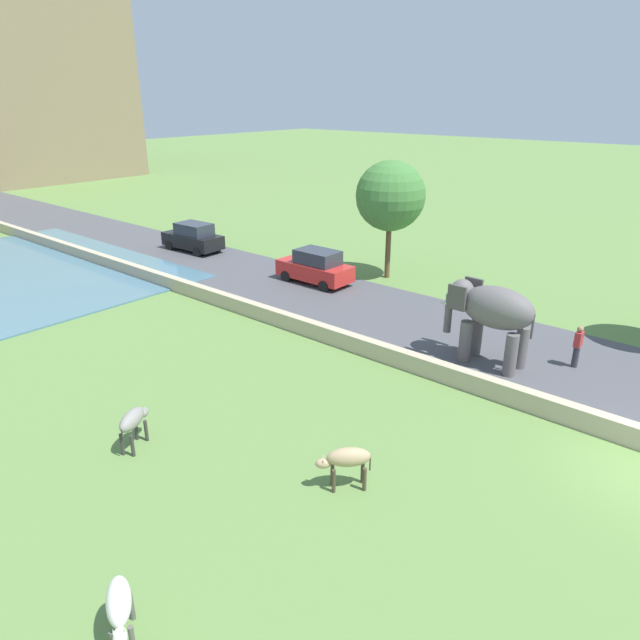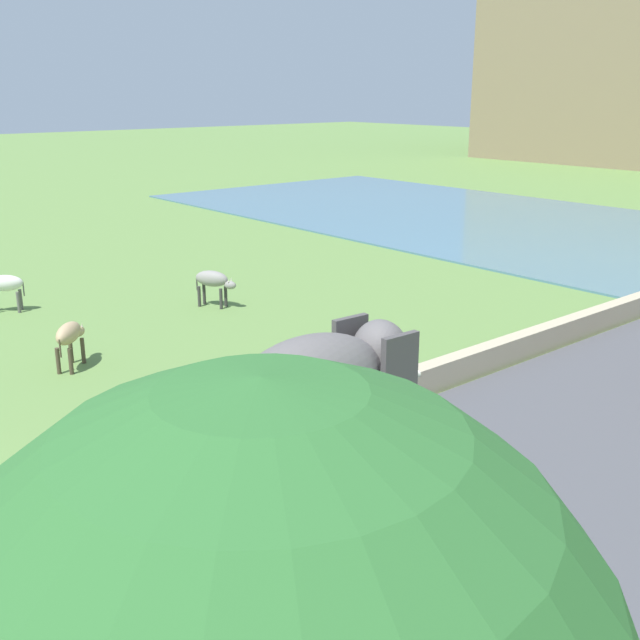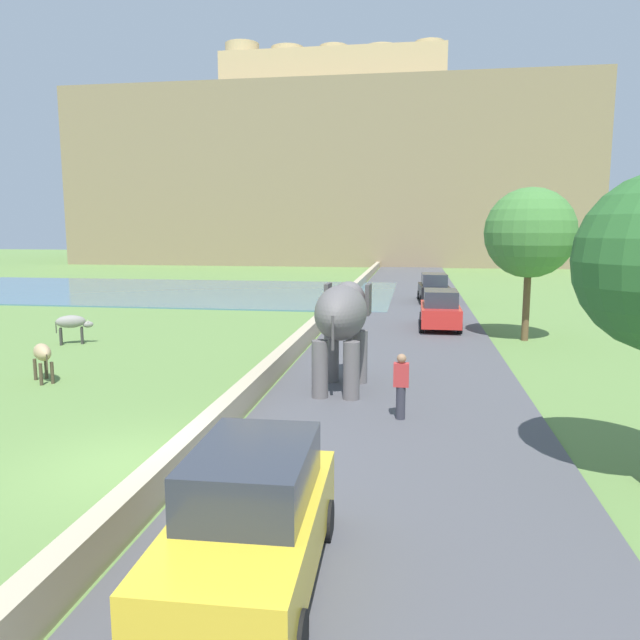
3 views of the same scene
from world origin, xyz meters
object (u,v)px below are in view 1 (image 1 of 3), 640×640
(elephant, at_px, (491,311))
(person_beside_elephant, at_px, (577,346))
(car_black, at_px, (193,237))
(cow_white, at_px, (119,606))
(cow_tan, at_px, (347,459))
(car_red, at_px, (315,267))
(cow_grey, at_px, (133,421))

(elephant, bearing_deg, person_beside_elephant, -56.96)
(person_beside_elephant, distance_m, car_black, 23.59)
(cow_white, bearing_deg, car_black, 49.27)
(cow_tan, bearing_deg, car_red, 43.32)
(car_black, xyz_separation_m, car_red, (-0.00, -10.02, 0.00))
(car_red, height_order, cow_tan, car_red)
(person_beside_elephant, relative_size, cow_grey, 1.18)
(elephant, xyz_separation_m, cow_grey, (-11.29, 5.14, -1.20))
(elephant, bearing_deg, cow_grey, 155.54)
(car_red, xyz_separation_m, cow_grey, (-14.44, -5.76, -0.06))
(cow_tan, distance_m, cow_white, 6.03)
(elephant, xyz_separation_m, cow_tan, (-8.91, -0.46, -1.20))
(elephant, xyz_separation_m, person_beside_elephant, (1.71, -2.62, -1.16))
(car_black, height_order, cow_tan, car_black)
(elephant, relative_size, car_black, 0.86)
(cow_tan, height_order, cow_grey, same)
(cow_tan, bearing_deg, person_beside_elephant, -11.52)
(cow_tan, height_order, cow_white, same)
(cow_tan, xyz_separation_m, cow_grey, (-2.39, 5.60, 0.00))
(cow_grey, bearing_deg, elephant, -24.46)
(person_beside_elephant, distance_m, cow_grey, 15.14)
(person_beside_elephant, xyz_separation_m, car_red, (1.44, 13.52, 0.03))
(car_black, xyz_separation_m, cow_grey, (-14.44, -15.79, -0.06))
(car_red, relative_size, cow_tan, 3.28)
(cow_white, bearing_deg, person_beside_elephant, -8.77)
(car_black, distance_m, cow_grey, 21.39)
(cow_grey, bearing_deg, cow_tan, -66.89)
(car_red, bearing_deg, cow_grey, -158.24)
(cow_grey, bearing_deg, cow_white, -124.94)
(person_beside_elephant, xyz_separation_m, cow_grey, (-13.00, 7.76, -0.04))
(person_beside_elephant, distance_m, car_red, 13.60)
(elephant, height_order, person_beside_elephant, elephant)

